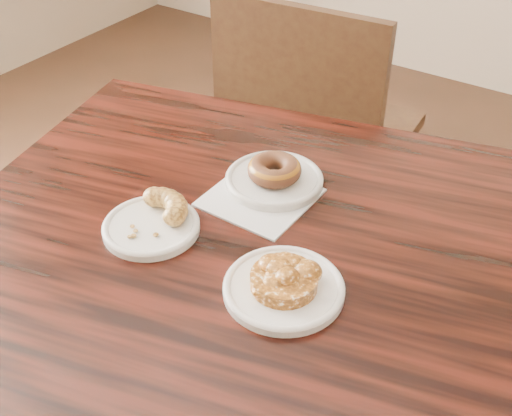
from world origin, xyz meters
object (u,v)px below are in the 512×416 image
Objects in this scene: glazed_donut at (274,169)px; apple_fritter at (284,278)px; chair_far at (324,134)px; cafe_table at (226,392)px; cruller_fragment at (150,216)px.

glazed_donut is 0.27m from apple_fritter.
apple_fritter is at bearing 109.77° from chair_far.
chair_far is at bearing 93.50° from cafe_table.
glazed_donut is (-0.02, 0.19, 0.41)m from cafe_table.
cruller_fragment is at bearing 94.62° from chair_far.
chair_far reaches higher than cruller_fragment.
cruller_fragment is at bearing 179.65° from apple_fritter.
chair_far is 0.95m from cruller_fragment.
glazed_donut is (0.24, -0.66, 0.33)m from chair_far.
glazed_donut is 0.24m from cruller_fragment.
apple_fritter is at bearing -0.35° from cruller_fragment.
chair_far reaches higher than cafe_table.
apple_fritter is 1.12× the size of cruller_fragment.
cafe_table is 6.71× the size of apple_fritter.
glazed_donut reaches higher than cafe_table.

